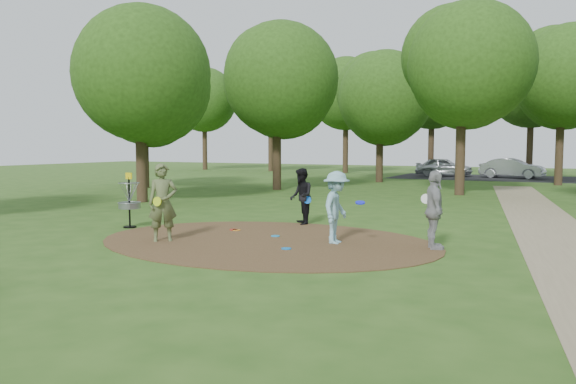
% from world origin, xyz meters
% --- Properties ---
extents(ground, '(100.00, 100.00, 0.00)m').
position_xyz_m(ground, '(0.00, 0.00, 0.00)').
color(ground, '#2D5119').
rests_on(ground, ground).
extents(dirt_clearing, '(8.40, 8.40, 0.02)m').
position_xyz_m(dirt_clearing, '(0.00, 0.00, 0.01)').
color(dirt_clearing, '#47301C').
rests_on(dirt_clearing, ground).
extents(footpath, '(7.55, 39.89, 0.01)m').
position_xyz_m(footpath, '(6.50, 2.00, 0.01)').
color(footpath, '#8C7A5B').
rests_on(footpath, ground).
extents(parking_lot, '(14.00, 8.00, 0.01)m').
position_xyz_m(parking_lot, '(2.00, 30.00, 0.00)').
color(parking_lot, black).
rests_on(parking_lot, ground).
extents(player_observer_with_disc, '(0.81, 0.79, 1.87)m').
position_xyz_m(player_observer_with_disc, '(-2.18, -1.11, 0.93)').
color(player_observer_with_disc, '#576339').
rests_on(player_observer_with_disc, ground).
extents(player_throwing_with_disc, '(1.06, 1.14, 1.70)m').
position_xyz_m(player_throwing_with_disc, '(1.62, 0.47, 0.85)').
color(player_throwing_with_disc, '#88BCCB').
rests_on(player_throwing_with_disc, ground).
extents(player_walking_with_disc, '(0.96, 1.01, 1.64)m').
position_xyz_m(player_walking_with_disc, '(-0.45, 2.98, 0.82)').
color(player_walking_with_disc, black).
rests_on(player_walking_with_disc, ground).
extents(player_waiting_with_disc, '(0.79, 1.11, 1.75)m').
position_xyz_m(player_waiting_with_disc, '(3.83, 0.73, 0.88)').
color(player_waiting_with_disc, '#97979A').
rests_on(player_waiting_with_disc, ground).
extents(disc_ground_cyan, '(0.22, 0.22, 0.02)m').
position_xyz_m(disc_ground_cyan, '(-0.09, 0.66, 0.03)').
color(disc_ground_cyan, '#1B90D8').
rests_on(disc_ground_cyan, dirt_clearing).
extents(disc_ground_blue, '(0.22, 0.22, 0.02)m').
position_xyz_m(disc_ground_blue, '(0.92, -0.75, 0.03)').
color(disc_ground_blue, blue).
rests_on(disc_ground_blue, dirt_clearing).
extents(disc_ground_red, '(0.22, 0.22, 0.02)m').
position_xyz_m(disc_ground_red, '(-1.58, 1.10, 0.03)').
color(disc_ground_red, red).
rests_on(disc_ground_red, dirt_clearing).
extents(car_left, '(4.22, 2.06, 1.39)m').
position_xyz_m(car_left, '(-1.68, 30.37, 0.69)').
color(car_left, '#B1B4B9').
rests_on(car_left, ground).
extents(car_right, '(4.39, 2.02, 1.39)m').
position_xyz_m(car_right, '(3.02, 30.13, 0.70)').
color(car_right, '#B4B4BC').
rests_on(car_right, ground).
extents(disc_ground_orange, '(0.22, 0.22, 0.02)m').
position_xyz_m(disc_ground_orange, '(-1.49, 1.08, 0.03)').
color(disc_ground_orange, orange).
rests_on(disc_ground_orange, dirt_clearing).
extents(disc_golf_basket, '(0.63, 0.63, 1.54)m').
position_xyz_m(disc_golf_basket, '(-4.50, 0.30, 0.87)').
color(disc_golf_basket, black).
rests_on(disc_golf_basket, ground).
extents(tree_ring, '(36.92, 45.04, 9.04)m').
position_xyz_m(tree_ring, '(1.22, 9.32, 5.22)').
color(tree_ring, '#332316').
rests_on(tree_ring, ground).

